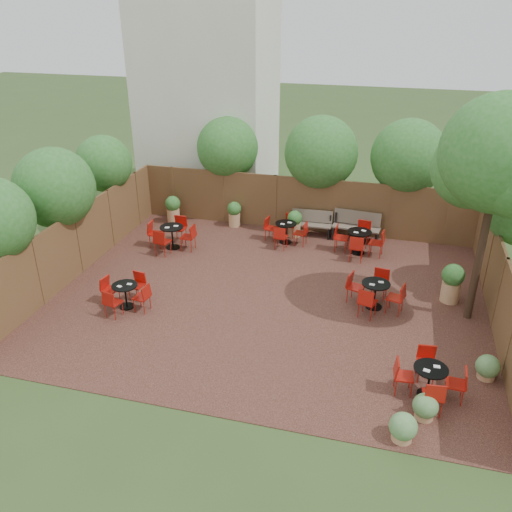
# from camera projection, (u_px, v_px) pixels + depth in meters

# --- Properties ---
(ground) EXTENTS (80.00, 80.00, 0.00)m
(ground) POSITION_uv_depth(u_px,v_px,m) (269.00, 297.00, 15.31)
(ground) COLOR #354F23
(ground) RESTS_ON ground
(courtyard_paving) EXTENTS (12.00, 10.00, 0.02)m
(courtyard_paving) POSITION_uv_depth(u_px,v_px,m) (269.00, 296.00, 15.31)
(courtyard_paving) COLOR #351A16
(courtyard_paving) RESTS_ON ground
(fence_back) EXTENTS (12.00, 0.08, 2.00)m
(fence_back) POSITION_uv_depth(u_px,v_px,m) (302.00, 204.00, 19.21)
(fence_back) COLOR #55381F
(fence_back) RESTS_ON ground
(fence_left) EXTENTS (0.08, 10.00, 2.00)m
(fence_left) POSITION_uv_depth(u_px,v_px,m) (78.00, 243.00, 16.26)
(fence_left) COLOR #55381F
(fence_left) RESTS_ON ground
(fence_right) EXTENTS (0.08, 10.00, 2.00)m
(fence_right) POSITION_uv_depth(u_px,v_px,m) (500.00, 294.00, 13.49)
(fence_right) COLOR #55381F
(fence_right) RESTS_ON ground
(neighbour_building) EXTENTS (5.00, 4.00, 8.00)m
(neighbour_building) POSITION_uv_depth(u_px,v_px,m) (209.00, 99.00, 21.52)
(neighbour_building) COLOR silver
(neighbour_building) RESTS_ON ground
(overhang_foliage) EXTENTS (15.47, 10.71, 2.61)m
(overhang_foliage) POSITION_uv_depth(u_px,v_px,m) (257.00, 170.00, 17.17)
(overhang_foliage) COLOR #286621
(overhang_foliage) RESTS_ON ground
(courtyard_tree) EXTENTS (2.92, 2.85, 5.88)m
(courtyard_tree) POSITION_uv_depth(u_px,v_px,m) (499.00, 161.00, 12.43)
(courtyard_tree) COLOR black
(courtyard_tree) RESTS_ON courtyard_paving
(park_bench_left) EXTENTS (1.46, 0.50, 0.90)m
(park_bench_left) POSITION_uv_depth(u_px,v_px,m) (311.00, 223.00, 19.01)
(park_bench_left) COLOR brown
(park_bench_left) RESTS_ON courtyard_paving
(park_bench_right) EXTENTS (1.68, 0.71, 1.01)m
(park_bench_right) POSITION_uv_depth(u_px,v_px,m) (356.00, 226.00, 18.63)
(park_bench_right) COLOR brown
(park_bench_right) RESTS_ON courtyard_paving
(bistro_tables) EXTENTS (9.77, 8.42, 0.90)m
(bistro_tables) POSITION_uv_depth(u_px,v_px,m) (287.00, 267.00, 15.96)
(bistro_tables) COLOR black
(bistro_tables) RESTS_ON courtyard_paving
(planters) EXTENTS (10.35, 4.20, 1.13)m
(planters) POSITION_uv_depth(u_px,v_px,m) (291.00, 233.00, 17.95)
(planters) COLOR tan
(planters) RESTS_ON courtyard_paving
(low_shrubs) EXTENTS (2.34, 2.94, 0.59)m
(low_shrubs) POSITION_uv_depth(u_px,v_px,m) (440.00, 400.00, 10.99)
(low_shrubs) COLOR tan
(low_shrubs) RESTS_ON courtyard_paving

